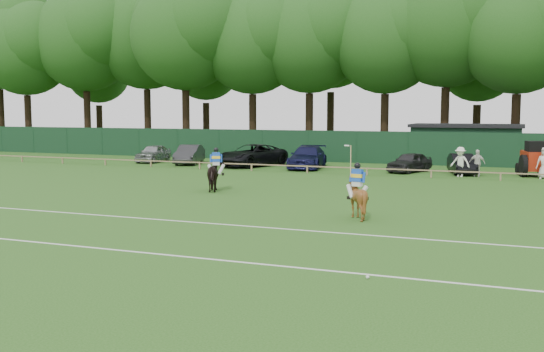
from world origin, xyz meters
The scene contains 20 objects.
ground centered at (0.00, 0.00, 0.00)m, with size 160.00×160.00×0.00m, color #1E4C14.
horse_dark centered at (-4.37, 7.47, 0.84)m, with size 0.91×1.99×1.68m, color black.
horse_chestnut centered at (4.37, 2.10, 0.79)m, with size 1.27×1.43×1.57m, color brown.
sedan_silver centered at (-17.19, 21.78, 0.70)m, with size 1.65×4.10×1.40m, color #9C9EA1.
sedan_grey centered at (-13.64, 21.25, 0.73)m, with size 1.55×4.44×1.46m, color #323234.
suv_black centered at (-8.41, 21.28, 0.81)m, with size 2.67×5.79×1.61m, color black.
sedan_navy centered at (-4.10, 21.28, 0.79)m, with size 2.20×5.41×1.57m, color #13143C.
hatch_grey centered at (3.15, 21.11, 0.66)m, with size 1.57×3.90×1.33m, color #29282B.
estate_black centered at (6.50, 21.25, 0.65)m, with size 1.38×3.95×1.30m, color black.
spectator_left centered at (6.56, 19.33, 0.93)m, with size 1.20×0.69×1.86m, color white.
spectator_mid centered at (7.52, 19.91, 0.84)m, with size 0.99×0.41×1.69m, color silver.
rider_dark centered at (-4.36, 7.46, 1.59)m, with size 0.90×0.58×1.41m.
rider_chestnut centered at (4.37, 2.09, 1.51)m, with size 0.93×0.65×2.05m.
polo_ball centered at (6.80, -6.39, 0.04)m, with size 0.09×0.09×0.09m, color silver.
pitch_lines centered at (0.00, -3.50, 0.01)m, with size 60.00×5.10×0.01m.
pitch_rail centered at (0.00, 18.00, 0.45)m, with size 62.10×0.10×0.50m.
perimeter_fence centered at (0.00, 27.00, 1.25)m, with size 92.08×0.08×2.50m.
utility_shed centered at (6.00, 30.00, 1.54)m, with size 8.40×4.40×3.04m.
tree_row centered at (2.00, 35.00, 0.00)m, with size 96.00×12.00×21.00m, color #26561C, non-canonical shape.
tractor centered at (10.85, 21.36, 1.05)m, with size 2.33×2.97×2.21m.
Camera 1 is at (10.32, -21.52, 4.17)m, focal length 42.00 mm.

